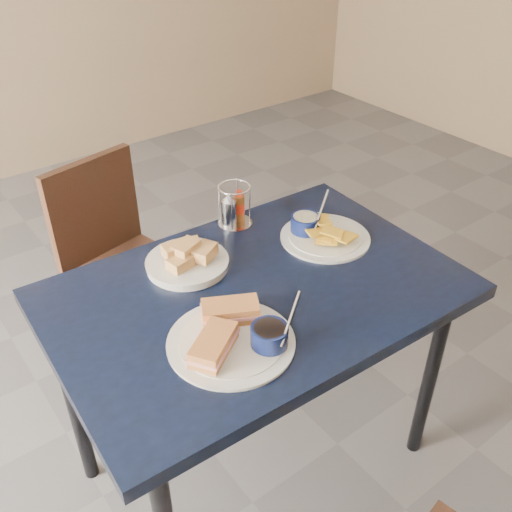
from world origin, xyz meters
TOP-DOWN VIEW (x-y plane):
  - ground at (0.00, 0.00)m, footprint 6.00×6.00m
  - dining_table at (0.11, -0.19)m, footprint 1.12×0.78m
  - chair_far at (0.05, 0.64)m, footprint 0.45×0.44m
  - sandwich_plate at (-0.06, -0.33)m, footprint 0.32×0.31m
  - plantain_plate at (0.41, -0.10)m, footprint 0.27×0.27m
  - bread_basket at (0.01, 0.00)m, footprint 0.23×0.23m
  - condiment_caddy at (0.25, 0.12)m, footprint 0.11×0.11m

SIDE VIEW (x-z plane):
  - ground at x=0.00m, z-range 0.00..0.00m
  - chair_far at x=0.05m, z-range 0.06..0.87m
  - dining_table at x=0.11m, z-range 0.30..1.05m
  - plantain_plate at x=0.41m, z-range 0.71..0.83m
  - sandwich_plate at x=-0.06m, z-range 0.71..0.83m
  - bread_basket at x=0.01m, z-range 0.74..0.82m
  - condiment_caddy at x=0.25m, z-range 0.74..0.87m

